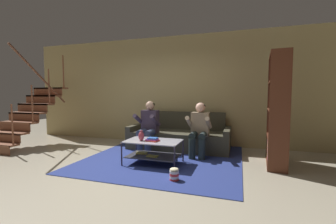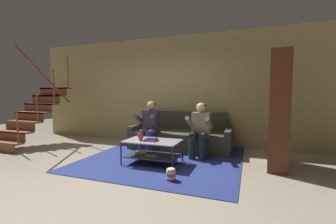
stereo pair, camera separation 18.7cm
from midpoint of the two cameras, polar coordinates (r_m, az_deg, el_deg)
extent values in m
plane|color=#AAA18A|center=(4.23, -10.67, -13.83)|extent=(16.80, 16.80, 0.00)
cube|color=tan|center=(6.26, 0.81, 5.53)|extent=(8.40, 0.12, 2.90)
cube|color=brown|center=(6.51, -35.49, -6.36)|extent=(1.01, 0.26, 0.04)
cube|color=brown|center=(6.63, -33.71, -4.19)|extent=(1.01, 0.26, 0.04)
cube|color=brown|center=(6.57, -34.53, -5.08)|extent=(1.01, 0.02, 0.22)
cube|color=brown|center=(6.76, -32.01, -2.11)|extent=(1.01, 0.26, 0.04)
cube|color=brown|center=(6.69, -32.79, -2.96)|extent=(1.01, 0.02, 0.22)
cube|color=brown|center=(6.90, -30.38, -0.10)|extent=(1.01, 0.26, 0.04)
cube|color=brown|center=(6.83, -31.13, -0.92)|extent=(1.01, 0.02, 0.22)
cube|color=brown|center=(7.06, -28.81, 1.82)|extent=(1.01, 0.26, 0.04)
cube|color=brown|center=(6.98, -29.53, 1.04)|extent=(1.01, 0.02, 0.22)
cube|color=brown|center=(7.23, -27.32, 3.66)|extent=(1.01, 0.26, 0.04)
cube|color=brown|center=(7.15, -28.00, 2.92)|extent=(1.01, 0.02, 0.22)
cube|color=brown|center=(7.41, -25.89, 5.40)|extent=(1.01, 0.26, 0.04)
cube|color=brown|center=(7.32, -26.54, 4.70)|extent=(1.01, 0.02, 0.22)
cylinder|color=brown|center=(6.07, -33.20, -2.49)|extent=(0.04, 0.04, 0.90)
cylinder|color=brown|center=(6.37, -29.60, 1.88)|extent=(0.04, 0.04, 0.90)
cylinder|color=brown|center=(6.71, -26.34, 5.83)|extent=(0.04, 0.04, 0.90)
cylinder|color=brown|center=(7.11, -23.38, 9.35)|extent=(0.04, 0.04, 0.90)
cylinder|color=brown|center=(6.55, -28.07, 7.84)|extent=(0.05, 1.59, 1.35)
cube|color=#3D3B2C|center=(5.55, 4.16, -7.13)|extent=(2.17, 0.99, 0.43)
cube|color=#343225|center=(5.87, 5.27, -2.14)|extent=(2.17, 0.18, 0.45)
cube|color=#3D3B2C|center=(5.95, -6.57, -5.78)|extent=(0.13, 0.99, 0.55)
cube|color=#3D3B2C|center=(5.34, 16.17, -7.07)|extent=(0.13, 0.99, 0.55)
cylinder|color=#3B4767|center=(5.06, -6.02, -8.25)|extent=(0.14, 0.14, 0.43)
cylinder|color=#3B4767|center=(4.98, -3.93, -8.45)|extent=(0.14, 0.14, 0.43)
cylinder|color=#3B4767|center=(5.17, -5.17, -5.08)|extent=(0.14, 0.42, 0.14)
cylinder|color=#3B4767|center=(5.09, -3.12, -5.21)|extent=(0.14, 0.42, 0.14)
cube|color=#362C3C|center=(5.29, -3.24, -2.41)|extent=(0.38, 0.22, 0.53)
cylinder|color=#362C3C|center=(5.20, -6.08, -1.94)|extent=(0.09, 0.49, 0.31)
cylinder|color=#362C3C|center=(5.04, -1.93, -2.12)|extent=(0.09, 0.49, 0.31)
sphere|color=tan|center=(5.26, -3.25, 1.61)|extent=(0.21, 0.21, 0.21)
ellipsoid|color=black|center=(5.27, -3.17, 1.91)|extent=(0.21, 0.21, 0.13)
cylinder|color=#222E2D|center=(4.67, 7.27, -9.31)|extent=(0.14, 0.14, 0.43)
cylinder|color=#222E2D|center=(4.63, 9.71, -9.46)|extent=(0.14, 0.14, 0.43)
cylinder|color=#222E2D|center=(4.79, 7.78, -5.84)|extent=(0.14, 0.42, 0.14)
cylinder|color=#222E2D|center=(4.75, 10.14, -5.95)|extent=(0.14, 0.42, 0.14)
cube|color=gray|center=(4.94, 9.46, -3.05)|extent=(0.38, 0.22, 0.51)
cylinder|color=gray|center=(4.80, 6.67, -2.62)|extent=(0.09, 0.49, 0.31)
cylinder|color=gray|center=(4.73, 11.48, -2.79)|extent=(0.09, 0.49, 0.31)
sphere|color=#ECB397|center=(4.91, 9.51, 1.12)|extent=(0.21, 0.21, 0.21)
ellipsoid|color=black|center=(4.93, 9.55, 1.44)|extent=(0.21, 0.21, 0.13)
cube|color=#B6B5C1|center=(4.31, -2.70, -7.34)|extent=(1.04, 0.64, 0.02)
cube|color=#36373F|center=(4.38, -2.69, -10.99)|extent=(0.96, 0.59, 0.02)
cylinder|color=#2F2A3B|center=(4.32, -10.63, -10.34)|extent=(0.03, 0.03, 0.45)
cylinder|color=#2F2A3B|center=(3.91, 2.55, -11.81)|extent=(0.03, 0.03, 0.45)
cylinder|color=#2F2A3B|center=(4.84, -6.89, -8.72)|extent=(0.03, 0.03, 0.45)
cylinder|color=#2F2A3B|center=(4.48, 4.95, -9.76)|extent=(0.03, 0.03, 0.45)
cube|color=gold|center=(4.51, -5.56, -10.25)|extent=(0.24, 0.19, 0.03)
cube|color=gold|center=(4.28, -2.99, -11.08)|extent=(0.21, 0.12, 0.02)
cube|color=navy|center=(4.91, 0.77, -11.16)|extent=(3.09, 3.34, 0.01)
cube|color=slate|center=(4.90, 0.77, -11.14)|extent=(1.70, 1.84, 0.00)
ellipsoid|color=#953240|center=(4.31, -5.72, -6.06)|extent=(0.11, 0.11, 0.17)
cylinder|color=#953240|center=(4.29, -5.73, -4.92)|extent=(0.05, 0.05, 0.04)
cube|color=red|center=(4.25, -2.90, -7.23)|extent=(0.27, 0.22, 0.02)
cube|color=purple|center=(4.25, -2.99, -6.94)|extent=(0.22, 0.16, 0.02)
cube|color=#2A59B4|center=(4.24, -2.85, -6.66)|extent=(0.17, 0.14, 0.03)
cube|color=#532A19|center=(5.11, 27.09, 0.73)|extent=(0.32, 0.04, 2.07)
cube|color=#532A19|center=(4.10, 27.70, -0.05)|extent=(0.32, 0.04, 2.07)
cube|color=#532A19|center=(4.62, 29.24, 0.32)|extent=(0.10, 1.04, 2.07)
cube|color=#532A19|center=(4.78, 26.93, -11.99)|extent=(0.40, 1.02, 0.02)
cube|color=#532A19|center=(4.66, 27.14, -5.98)|extent=(0.40, 1.02, 0.02)
cube|color=#532A19|center=(4.61, 27.36, 0.38)|extent=(0.40, 1.02, 0.02)
cube|color=#532A19|center=(4.60, 27.58, 6.83)|extent=(0.40, 1.02, 0.02)
cube|color=#532A19|center=(4.66, 27.80, 13.07)|extent=(0.40, 1.02, 0.02)
cube|color=teal|center=(5.19, 26.48, -8.44)|extent=(0.23, 0.05, 0.38)
cube|color=#ACA83A|center=(5.17, 26.84, -9.06)|extent=(0.29, 0.05, 0.28)
cube|color=#1E1F33|center=(5.12, 26.57, -8.67)|extent=(0.24, 0.05, 0.37)
cube|color=gold|center=(5.09, 26.75, -8.90)|extent=(0.27, 0.06, 0.34)
cube|color=red|center=(5.03, 26.70, -8.50)|extent=(0.26, 0.07, 0.44)
cube|color=#202827|center=(4.99, 26.89, -9.24)|extent=(0.29, 0.07, 0.33)
cube|color=purple|center=(4.93, 26.70, -8.97)|extent=(0.25, 0.07, 0.40)
cube|color=#9A7C4C|center=(4.88, 26.78, -8.99)|extent=(0.26, 0.05, 0.42)
cube|color=gold|center=(4.84, 26.89, -9.69)|extent=(0.28, 0.07, 0.32)
cube|color=purple|center=(4.79, 26.80, -9.88)|extent=(0.26, 0.06, 0.31)
cylinder|color=red|center=(3.60, 2.32, -16.74)|extent=(0.14, 0.14, 0.04)
cylinder|color=white|center=(3.58, 2.32, -16.15)|extent=(0.14, 0.14, 0.04)
cylinder|color=red|center=(3.57, 2.32, -15.56)|extent=(0.14, 0.14, 0.04)
cylinder|color=white|center=(3.56, 2.32, -14.96)|extent=(0.14, 0.14, 0.04)
ellipsoid|color=beige|center=(3.54, 2.33, -14.38)|extent=(0.14, 0.14, 0.05)
camera|label=1|loc=(0.09, -88.83, 0.09)|focal=24.00mm
camera|label=2|loc=(0.09, 91.17, -0.09)|focal=24.00mm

